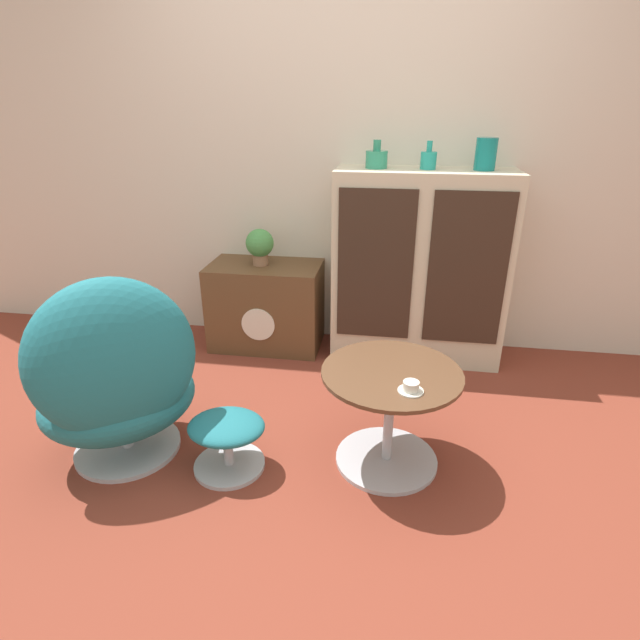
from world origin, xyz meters
The scene contains 12 objects.
ground_plane centered at (0.00, 0.00, 0.00)m, with size 12.00×12.00×0.00m, color brown.
wall_back centered at (0.00, 1.52, 1.30)m, with size 6.40×0.06×2.60m.
sideboard centered at (0.51, 1.29, 0.60)m, with size 1.06×0.41×1.19m.
tv_console centered at (-0.48, 1.27, 0.29)m, with size 0.73×0.43×0.57m.
egg_chair centered at (-0.83, -0.01, 0.42)m, with size 0.93×0.92×0.93m.
ottoman centered at (-0.34, 0.00, 0.18)m, with size 0.35×0.33×0.27m.
coffee_table centered at (0.38, 0.15, 0.29)m, with size 0.61×0.61×0.48m.
vase_leftmost centered at (0.22, 1.29, 1.25)m, with size 0.13×0.13×0.16m.
vase_inner_left centered at (0.51, 1.29, 1.25)m, with size 0.09×0.09×0.16m.
vase_inner_right centered at (0.83, 1.29, 1.28)m, with size 0.12×0.12×0.18m.
potted_plant centered at (-0.51, 1.28, 0.71)m, with size 0.18×0.18×0.24m.
teacup centered at (0.45, 0.00, 0.50)m, with size 0.10×0.10×0.05m.
Camera 1 is at (0.36, -1.75, 1.55)m, focal length 28.00 mm.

